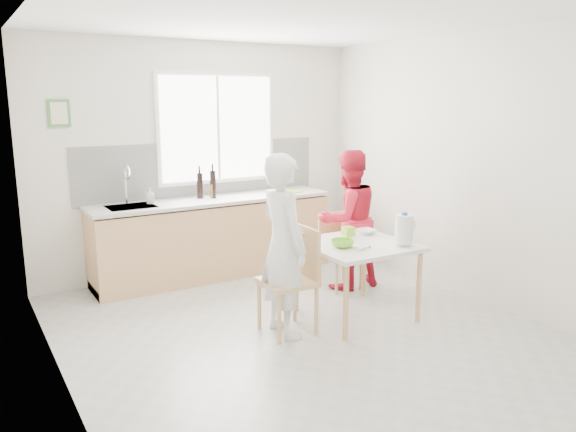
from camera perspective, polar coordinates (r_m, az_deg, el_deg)
name	(u,v)px	position (r m, az deg, el deg)	size (l,w,h in m)	color
ground	(305,332)	(5.12, 1.70, -11.69)	(4.50, 4.50, 0.00)	#B7B7B2
room_shell	(306,148)	(4.71, 1.82, 6.97)	(4.50, 4.50, 4.50)	silver
window	(217,128)	(6.76, -7.18, 8.82)	(1.50, 0.06, 1.30)	white
backsplash	(202,169)	(6.74, -8.68, 4.71)	(3.00, 0.02, 0.65)	white
picture_frame	(59,113)	(6.25, -22.25, 9.65)	(0.22, 0.03, 0.28)	#478D40
kitchen_counter	(214,241)	(6.62, -7.53, -2.49)	(2.84, 0.64, 1.37)	tan
dining_table	(357,251)	(5.31, 6.99, -3.53)	(0.96, 0.96, 0.72)	white
chair_left	(294,275)	(4.98, 0.65, -6.02)	(0.44, 0.44, 0.94)	tan
chair_far	(337,247)	(6.19, 5.05, -3.14)	(0.39, 0.39, 0.82)	tan
person_white	(283,246)	(4.85, -0.48, -3.03)	(0.58, 0.38, 1.60)	white
person_red	(348,220)	(6.12, 6.10, -0.38)	(0.74, 0.57, 1.51)	red
bowl_green	(343,244)	(5.12, 5.56, -2.80)	(0.22, 0.22, 0.07)	#74C52D
bowl_white	(366,232)	(5.65, 7.94, -1.58)	(0.19, 0.19, 0.05)	white
milk_jug	(404,229)	(5.24, 11.74, -1.29)	(0.23, 0.16, 0.29)	white
green_box	(348,231)	(5.55, 6.12, -1.55)	(0.10, 0.10, 0.09)	#8FC82E
spoon	(365,249)	(5.07, 7.78, -3.30)	(0.01, 0.01, 0.16)	#A5A5AA
cutting_board	(286,192)	(6.88, -0.23, 2.48)	(0.35, 0.25, 0.01)	#90D230
wine_bottle_a	(213,184)	(6.52, -7.64, 3.22)	(0.07, 0.07, 0.32)	black
wine_bottle_b	(200,185)	(6.52, -8.95, 3.09)	(0.07, 0.07, 0.30)	black
jar_amber	(213,191)	(6.53, -7.66, 2.52)	(0.06, 0.06, 0.16)	brown
soap_bottle	(150,196)	(6.31, -13.81, 2.02)	(0.08, 0.08, 0.17)	#999999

